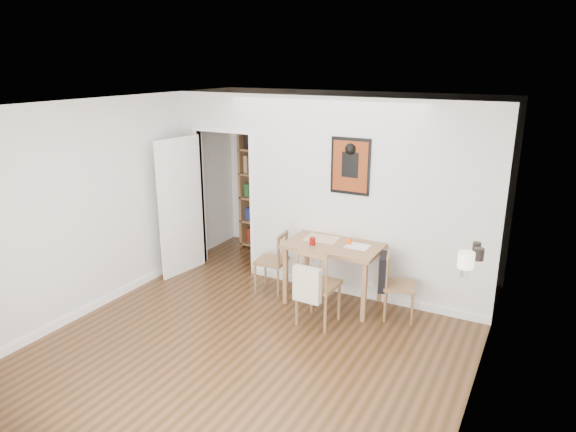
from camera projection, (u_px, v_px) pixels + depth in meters
The scene contains 15 objects.
ground at pixel (271, 331), 5.98m from camera, with size 5.20×5.20×0.00m, color brown.
room_shell at pixel (328, 198), 6.70m from camera, with size 5.20×5.20×5.20m.
dining_table at pixel (334, 251), 6.49m from camera, with size 1.19×0.76×0.81m.
chair_left at pixel (271, 261), 6.91m from camera, with size 0.47×0.47×0.85m.
chair_right at pixel (399, 285), 6.18m from camera, with size 0.54×0.50×0.82m.
chair_front at pixel (318, 285), 6.02m from camera, with size 0.50×0.57×0.97m.
bookshelf at pixel (267, 187), 8.35m from camera, with size 0.89×0.36×2.12m.
fireplace at pixel (473, 315), 5.04m from camera, with size 0.45×1.25×1.16m.
red_glass at pixel (313, 241), 6.40m from camera, with size 0.08×0.08×0.10m, color maroon.
orange_fruit at pixel (349, 242), 6.41m from camera, with size 0.08×0.08×0.08m, color #F25B0C.
placemat at pixel (322, 239), 6.63m from camera, with size 0.43×0.32×0.00m, color beige.
notebook at pixel (358, 246), 6.34m from camera, with size 0.29×0.21×0.01m, color white.
mantel_lamp at pixel (466, 262), 4.56m from camera, with size 0.15×0.15×0.23m.
ceramic_jar_a at pixel (479, 254), 4.97m from camera, with size 0.10×0.10×0.12m, color black.
ceramic_jar_b at pixel (477, 247), 5.17m from camera, with size 0.08×0.08×0.10m, color black.
Camera 1 is at (2.68, -4.62, 3.01)m, focal length 32.00 mm.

